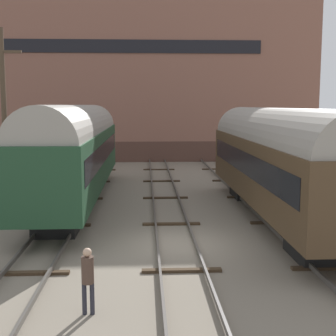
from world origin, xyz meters
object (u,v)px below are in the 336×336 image
object	(u,v)px
train_car_green	(77,148)
train_car_brown	(276,157)
utility_pole	(5,122)
person_worker	(88,275)

from	to	relation	value
train_car_green	train_car_brown	xyz separation A→B (m)	(9.83, -4.53, -0.09)
train_car_brown	train_car_green	bearing A→B (deg)	155.26
utility_pole	train_car_green	bearing A→B (deg)	54.47
train_car_green	utility_pole	size ratio (longest dim) A/B	2.14
train_car_green	person_worker	xyz separation A→B (m)	(2.26, -14.19, -1.99)
train_car_brown	utility_pole	distance (m)	12.66
train_car_brown	utility_pole	size ratio (longest dim) A/B	1.95
train_car_green	person_worker	size ratio (longest dim) A/B	10.65
utility_pole	train_car_brown	bearing A→B (deg)	-3.36
person_worker	utility_pole	xyz separation A→B (m)	(-4.97, 10.39, 3.51)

